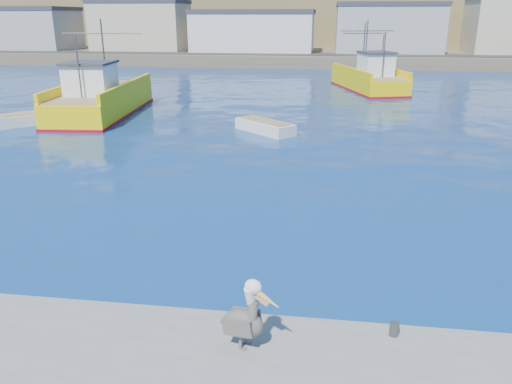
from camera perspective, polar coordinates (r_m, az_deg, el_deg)
ground at (r=14.32m, az=1.51°, el=-8.86°), size 260.00×260.00×0.00m
dock_bollards at (r=11.03m, az=2.68°, el=-14.39°), size 36.20×0.20×0.30m
far_shore at (r=121.76m, az=7.76°, el=20.34°), size 200.00×81.00×24.00m
trawler_yellow_a at (r=38.29m, az=-17.30°, el=10.08°), size 5.76×12.94×6.68m
trawler_yellow_b at (r=50.38m, az=12.80°, el=12.45°), size 7.03×11.96×6.52m
boat_orange at (r=52.31m, az=12.65°, el=12.73°), size 6.89×9.58×6.17m
skiff_left at (r=36.34m, az=-26.26°, el=7.20°), size 4.11×4.30×0.96m
skiff_mid at (r=31.06m, az=1.02°, el=7.39°), size 4.05×3.89×0.91m
pelican at (r=10.14m, az=-1.21°, el=-14.22°), size 1.26×0.73×1.56m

